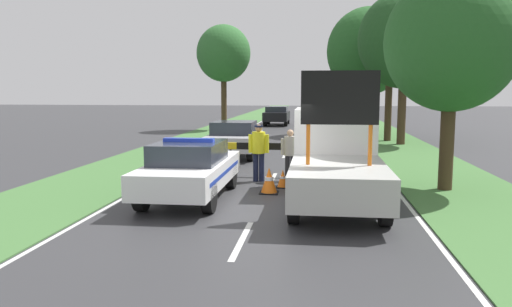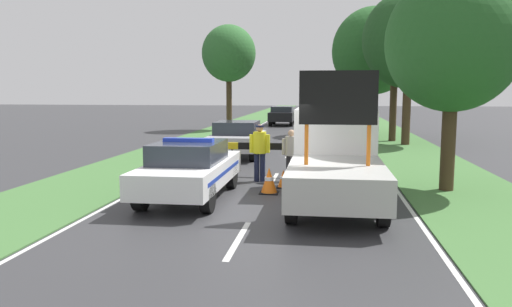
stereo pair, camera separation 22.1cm
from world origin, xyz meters
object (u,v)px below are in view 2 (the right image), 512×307
object	(u,v)px
queued_car_sedan_black	(282,115)
traffic_cone_behind_barrier	(283,179)
police_car	(190,168)
work_truck	(335,156)
roadside_tree_near_right	(229,54)
traffic_cone_centre_front	(269,181)
queued_car_wagon_maroon	(330,120)
road_barrier	(269,149)
roadside_tree_near_left	(374,51)
traffic_cone_near_police	(216,161)
pedestrian_civilian	(291,151)
queued_car_suv_grey	(332,127)
queued_car_sedan_silver	(237,138)
roadside_tree_mid_left	(395,46)
roadside_tree_mid_right	(409,40)
police_officer	(260,148)
roadside_tree_far_left	(453,42)
traffic_cone_near_truck	(306,164)
traffic_cone_lane_edge	(324,169)

from	to	relation	value
queued_car_sedan_black	traffic_cone_behind_barrier	bearing A→B (deg)	95.00
police_car	traffic_cone_behind_barrier	size ratio (longest dim) A/B	9.23
work_truck	roadside_tree_near_right	xyz separation A→B (m)	(-7.03, 22.02, 4.19)
traffic_cone_centre_front	queued_car_wagon_maroon	bearing A→B (deg)	85.02
road_barrier	queued_car_wagon_maroon	size ratio (longest dim) A/B	0.68
roadside_tree_near_left	roadside_tree_near_right	xyz separation A→B (m)	(-9.66, 2.55, 0.10)
traffic_cone_near_police	traffic_cone_behind_barrier	xyz separation A→B (m)	(2.73, -3.27, -0.01)
road_barrier	queued_car_sedan_black	world-z (taller)	queued_car_sedan_black
pedestrian_civilian	roadside_tree_near_left	distance (m)	17.90
traffic_cone_centre_front	queued_car_suv_grey	bearing A→B (deg)	82.52
queued_car_sedan_silver	queued_car_suv_grey	distance (m)	7.82
roadside_tree_near_left	roadside_tree_near_right	size ratio (longest dim) A/B	1.08
roadside_tree_mid_left	roadside_tree_mid_right	distance (m)	1.85
police_car	police_officer	xyz separation A→B (m)	(1.46, 2.68, 0.26)
queued_car_wagon_maroon	roadside_tree_near_left	size ratio (longest dim) A/B	0.57
traffic_cone_centre_front	queued_car_wagon_maroon	size ratio (longest dim) A/B	0.16
queued_car_suv_grey	roadside_tree_mid_right	world-z (taller)	roadside_tree_mid_right
traffic_cone_near_police	queued_car_wagon_maroon	distance (m)	17.14
roadside_tree_mid_right	traffic_cone_centre_front	bearing A→B (deg)	-113.26
queued_car_sedan_silver	roadside_tree_far_left	bearing A→B (deg)	137.95
traffic_cone_behind_barrier	traffic_cone_near_truck	bearing A→B (deg)	80.33
roadside_tree_near_left	queued_car_wagon_maroon	bearing A→B (deg)	144.56
police_officer	traffic_cone_near_police	bearing A→B (deg)	-63.94
traffic_cone_near_truck	queued_car_wagon_maroon	xyz separation A→B (m)	(0.96, 16.82, 0.56)
traffic_cone_near_truck	roadside_tree_near_right	size ratio (longest dim) A/B	0.07
traffic_cone_behind_barrier	roadside_tree_mid_left	bearing A→B (deg)	70.89
work_truck	queued_car_sedan_silver	xyz separation A→B (m)	(-3.95, 7.97, -0.34)
police_car	pedestrian_civilian	distance (m)	3.76
queued_car_wagon_maroon	road_barrier	bearing A→B (deg)	83.30
police_car	queued_car_sedan_black	size ratio (longest dim) A/B	1.05
pedestrian_civilian	roadside_tree_near_left	world-z (taller)	roadside_tree_near_left
queued_car_suv_grey	roadside_tree_near_right	bearing A→B (deg)	-45.97
queued_car_wagon_maroon	roadside_tree_mid_left	xyz separation A→B (m)	(3.36, -5.90, 4.36)
pedestrian_civilian	traffic_cone_behind_barrier	world-z (taller)	pedestrian_civilian
traffic_cone_near_police	queued_car_sedan_black	xyz separation A→B (m)	(0.45, 22.79, 0.55)
road_barrier	traffic_cone_behind_barrier	world-z (taller)	road_barrier
traffic_cone_centre_front	roadside_tree_far_left	bearing A→B (deg)	11.47
traffic_cone_near_truck	roadside_tree_far_left	bearing A→B (deg)	-35.70
police_car	roadside_tree_mid_right	size ratio (longest dim) A/B	0.62
road_barrier	roadside_tree_mid_right	size ratio (longest dim) A/B	0.40
police_officer	traffic_cone_lane_edge	bearing A→B (deg)	-165.48
police_officer	roadside_tree_near_left	distance (m)	18.29
police_officer	roadside_tree_near_left	world-z (taller)	roadside_tree_near_left
traffic_cone_near_police	queued_car_sedan_silver	xyz separation A→B (m)	(0.23, 3.26, 0.53)
queued_car_sedan_silver	police_car	bearing A→B (deg)	91.55
queued_car_wagon_maroon	roadside_tree_near_right	size ratio (longest dim) A/B	0.62
roadside_tree_near_left	roadside_tree_mid_right	bearing A→B (deg)	-78.43
road_barrier	queued_car_wagon_maroon	world-z (taller)	queued_car_wagon_maroon
queued_car_sedan_silver	roadside_tree_far_left	xyz separation A→B (m)	(7.06, -6.37, 3.30)
traffic_cone_behind_barrier	roadside_tree_near_left	bearing A→B (deg)	77.26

